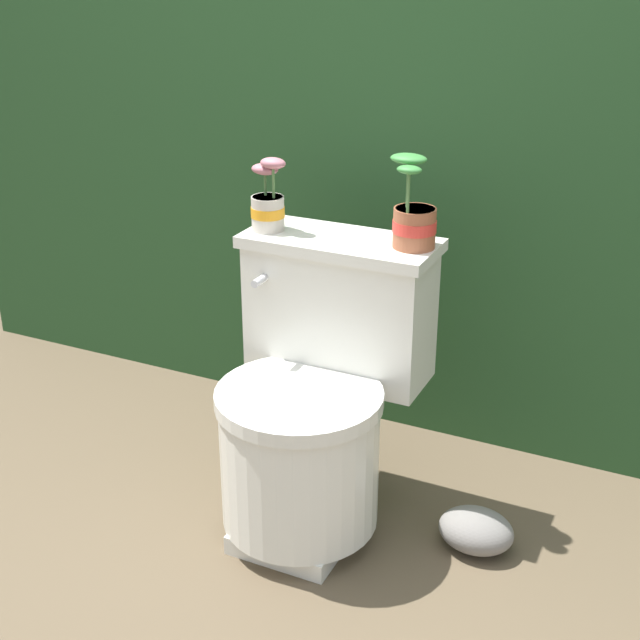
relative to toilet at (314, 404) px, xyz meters
The scene contains 6 objects.
ground_plane 0.35m from the toilet, 112.45° to the right, with size 12.00×12.00×0.00m, color brown.
hedge_backdrop 1.11m from the toilet, 91.38° to the left, with size 3.23×0.83×1.77m.
toilet is the anchor object (origin of this frame).
potted_plant_left 0.53m from the toilet, 145.73° to the left, with size 0.10×0.09×0.19m.
potted_plant_midleft 0.53m from the toilet, 40.64° to the left, with size 0.12×0.12×0.23m.
garden_stone 0.52m from the toilet, ahead, with size 0.19×0.15×0.11m.
Camera 1 is at (0.89, -1.74, 1.46)m, focal length 50.00 mm.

